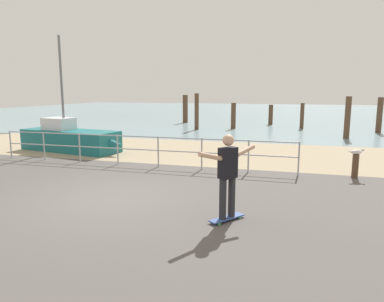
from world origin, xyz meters
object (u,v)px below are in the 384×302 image
skateboarder (228,171)px  bollard_short (355,166)px  sailboat (73,139)px  seagull (357,152)px  skateboard (227,218)px

skateboarder → bollard_short: (2.98, 4.46, -0.66)m
sailboat → bollard_short: size_ratio=7.03×
skateboarder → seagull: 5.38m
skateboarder → seagull: size_ratio=3.48×
skateboard → skateboarder: bearing=172.9°
sailboat → bollard_short: bearing=-9.4°
skateboard → bollard_short: 5.37m
skateboard → skateboarder: size_ratio=0.46×
bollard_short → skateboarder: bearing=-123.7°
sailboat → skateboarder: size_ratio=3.07×
sailboat → seagull: bearing=-9.4°
sailboat → seagull: 10.87m
skateboarder → skateboard: bearing=-7.1°
sailboat → seagull: sailboat is taller
skateboard → seagull: (2.99, 4.46, 0.73)m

